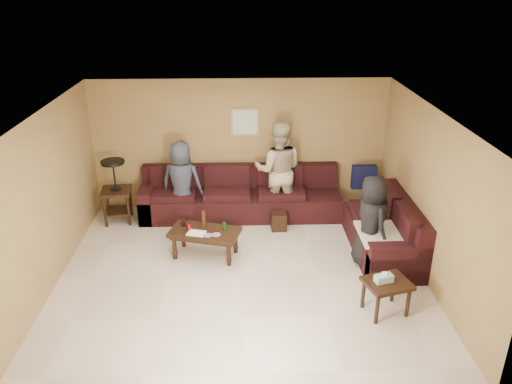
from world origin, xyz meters
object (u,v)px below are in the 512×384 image
at_px(side_table_right, 386,286).
at_px(person_middle, 278,170).
at_px(person_left, 182,182).
at_px(end_table_left, 116,190).
at_px(coffee_table, 205,234).
at_px(person_right, 371,222).
at_px(sectional_sofa, 286,211).
at_px(waste_bin, 279,221).

relative_size(side_table_right, person_middle, 0.37).
bearing_deg(person_left, end_table_left, 9.38).
xyz_separation_m(coffee_table, person_middle, (1.28, 1.42, 0.53)).
bearing_deg(person_middle, person_right, 132.60).
relative_size(side_table_right, person_right, 0.46).
height_order(end_table_left, side_table_right, end_table_left).
bearing_deg(end_table_left, person_right, -21.33).
xyz_separation_m(end_table_left, side_table_right, (4.18, -2.86, -0.21)).
bearing_deg(person_right, person_left, 44.43).
bearing_deg(person_right, sectional_sofa, 24.97).
bearing_deg(person_left, person_right, 161.88).
relative_size(coffee_table, side_table_right, 1.74).
bearing_deg(end_table_left, coffee_table, -37.85).
height_order(waste_bin, person_middle, person_middle).
relative_size(coffee_table, person_left, 0.79).
distance_m(person_middle, person_right, 2.20).
bearing_deg(person_right, side_table_right, 159.89).
relative_size(side_table_right, waste_bin, 2.15).
relative_size(end_table_left, person_left, 0.78).
height_order(coffee_table, side_table_right, coffee_table).
bearing_deg(side_table_right, sectional_sofa, 113.97).
distance_m(end_table_left, person_right, 4.55).
xyz_separation_m(end_table_left, person_left, (1.20, -0.02, 0.14)).
bearing_deg(end_table_left, waste_bin, -8.24).
bearing_deg(end_table_left, sectional_sofa, -6.82).
relative_size(person_left, person_right, 1.02).
height_order(coffee_table, person_left, person_left).
bearing_deg(person_middle, waste_bin, 94.16).
bearing_deg(end_table_left, person_middle, 2.30).
relative_size(sectional_sofa, person_right, 3.11).
distance_m(side_table_right, person_left, 4.14).
height_order(sectional_sofa, waste_bin, sectional_sofa).
bearing_deg(sectional_sofa, person_right, -47.77).
distance_m(sectional_sofa, end_table_left, 3.11).
xyz_separation_m(end_table_left, person_middle, (2.95, 0.12, 0.30)).
height_order(person_left, person_middle, person_middle).
relative_size(person_left, person_middle, 0.83).
relative_size(side_table_right, person_left, 0.45).
height_order(coffee_table, end_table_left, end_table_left).
relative_size(coffee_table, end_table_left, 1.02).
distance_m(end_table_left, person_left, 1.21).
bearing_deg(sectional_sofa, person_left, 169.41).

